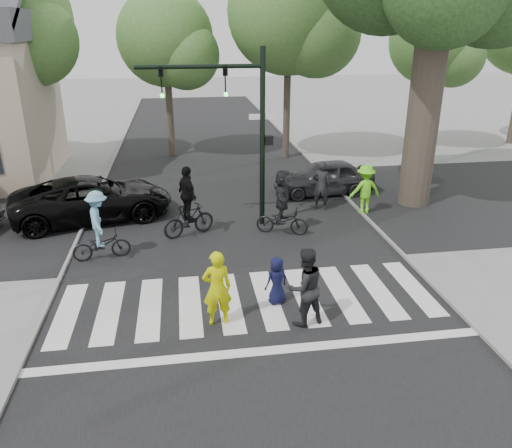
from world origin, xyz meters
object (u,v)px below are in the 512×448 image
(pedestrian_child, at_px, (277,281))
(car_suv, at_px, (93,199))
(cyclist_mid, at_px, (188,208))
(cyclist_left, at_px, (100,230))
(car_grey, at_px, (324,177))
(pedestrian_adult, at_px, (305,287))
(cyclist_right, at_px, (282,206))
(traffic_signal, at_px, (237,114))
(pedestrian_woman, at_px, (217,288))

(pedestrian_child, distance_m, car_suv, 8.74)
(cyclist_mid, bearing_deg, car_suv, 148.73)
(cyclist_left, xyz_separation_m, car_suv, (-0.73, 3.50, -0.15))
(pedestrian_child, distance_m, car_grey, 9.16)
(pedestrian_adult, height_order, cyclist_right, cyclist_right)
(cyclist_right, height_order, car_suv, cyclist_right)
(pedestrian_adult, bearing_deg, traffic_signal, -99.30)
(pedestrian_woman, height_order, car_grey, pedestrian_woman)
(pedestrian_child, distance_m, cyclist_right, 4.56)
(pedestrian_woman, bearing_deg, cyclist_left, -56.36)
(cyclist_mid, height_order, cyclist_right, cyclist_mid)
(pedestrian_adult, relative_size, car_suv, 0.35)
(pedestrian_adult, xyz_separation_m, cyclist_right, (0.57, 5.45, 0.03))
(cyclist_left, height_order, car_suv, cyclist_left)
(pedestrian_woman, bearing_deg, cyclist_mid, -89.07)
(cyclist_left, bearing_deg, cyclist_right, 10.89)
(cyclist_mid, bearing_deg, pedestrian_child, -66.39)
(pedestrian_child, height_order, car_grey, car_grey)
(pedestrian_woman, distance_m, car_grey, 10.50)
(traffic_signal, height_order, cyclist_right, traffic_signal)
(traffic_signal, distance_m, cyclist_right, 3.36)
(pedestrian_woman, relative_size, car_suv, 0.34)
(cyclist_left, relative_size, car_suv, 0.38)
(pedestrian_adult, distance_m, car_grey, 9.95)
(traffic_signal, xyz_separation_m, pedestrian_child, (0.34, -5.41, -3.27))
(pedestrian_adult, height_order, car_grey, pedestrian_adult)
(car_suv, bearing_deg, pedestrian_woman, -165.80)
(cyclist_mid, bearing_deg, cyclist_left, -151.50)
(pedestrian_woman, distance_m, pedestrian_child, 1.74)
(pedestrian_child, relative_size, pedestrian_adult, 0.65)
(pedestrian_adult, bearing_deg, car_grey, -124.83)
(pedestrian_woman, bearing_deg, cyclist_right, -121.20)
(pedestrian_woman, xyz_separation_m, car_suv, (-3.91, 7.54, -0.16))
(pedestrian_adult, bearing_deg, car_suv, -69.28)
(cyclist_mid, height_order, car_grey, cyclist_mid)
(car_suv, bearing_deg, pedestrian_child, -154.50)
(pedestrian_adult, relative_size, car_grey, 0.47)
(traffic_signal, relative_size, pedestrian_woman, 3.19)
(car_suv, height_order, car_grey, car_suv)
(pedestrian_child, distance_m, cyclist_mid, 5.20)
(pedestrian_woman, distance_m, car_suv, 8.50)
(traffic_signal, bearing_deg, cyclist_right, -35.64)
(cyclist_left, height_order, cyclist_right, cyclist_right)
(traffic_signal, relative_size, car_grey, 1.44)
(cyclist_left, relative_size, car_grey, 0.52)
(pedestrian_adult, distance_m, cyclist_mid, 6.31)
(cyclist_mid, distance_m, car_grey, 6.77)
(traffic_signal, xyz_separation_m, cyclist_mid, (-1.74, -0.65, -2.92))
(traffic_signal, relative_size, pedestrian_child, 4.75)
(cyclist_right, bearing_deg, cyclist_left, -169.11)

